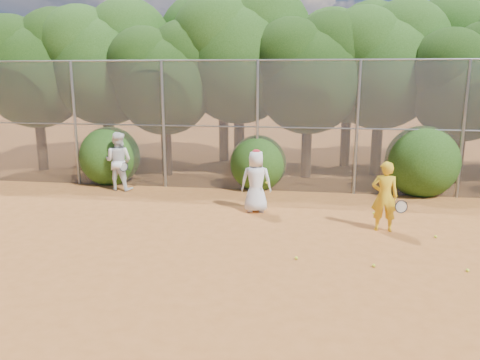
# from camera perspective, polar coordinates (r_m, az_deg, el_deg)

# --- Properties ---
(ground) EXTENTS (80.00, 80.00, 0.00)m
(ground) POSITION_cam_1_polar(r_m,az_deg,el_deg) (9.07, 3.92, -10.46)
(ground) COLOR #A15824
(ground) RESTS_ON ground
(fence_back) EXTENTS (20.05, 0.09, 4.03)m
(fence_back) POSITION_cam_1_polar(r_m,az_deg,el_deg) (14.42, 5.62, 6.60)
(fence_back) COLOR gray
(fence_back) RESTS_ON ground
(tree_0) EXTENTS (4.38, 3.81, 6.00)m
(tree_0) POSITION_cam_1_polar(r_m,az_deg,el_deg) (19.23, -23.59, 12.74)
(tree_0) COLOR black
(tree_0) RESTS_ON ground
(tree_1) EXTENTS (4.64, 4.03, 6.35)m
(tree_1) POSITION_cam_1_polar(r_m,az_deg,el_deg) (18.50, -16.02, 14.05)
(tree_1) COLOR black
(tree_1) RESTS_ON ground
(tree_2) EXTENTS (3.99, 3.47, 5.47)m
(tree_2) POSITION_cam_1_polar(r_m,az_deg,el_deg) (16.94, -9.04, 12.59)
(tree_2) COLOR black
(tree_2) RESTS_ON ground
(tree_3) EXTENTS (4.89, 4.26, 6.70)m
(tree_3) POSITION_cam_1_polar(r_m,az_deg,el_deg) (17.38, 0.12, 15.41)
(tree_3) COLOR black
(tree_3) RESTS_ON ground
(tree_4) EXTENTS (4.19, 3.64, 5.73)m
(tree_4) POSITION_cam_1_polar(r_m,az_deg,el_deg) (16.56, 8.58, 13.21)
(tree_4) COLOR black
(tree_4) RESTS_ON ground
(tree_5) EXTENTS (4.51, 3.92, 6.17)m
(tree_5) POSITION_cam_1_polar(r_m,az_deg,el_deg) (17.53, 17.08, 13.72)
(tree_5) COLOR black
(tree_5) RESTS_ON ground
(tree_6) EXTENTS (3.86, 3.36, 5.29)m
(tree_6) POSITION_cam_1_polar(r_m,az_deg,el_deg) (17.07, 25.89, 11.11)
(tree_6) COLOR black
(tree_6) RESTS_ON ground
(tree_9) EXTENTS (4.83, 4.20, 6.62)m
(tree_9) POSITION_cam_1_polar(r_m,az_deg,el_deg) (21.02, -15.94, 14.31)
(tree_9) COLOR black
(tree_9) RESTS_ON ground
(tree_10) EXTENTS (5.15, 4.48, 7.06)m
(tree_10) POSITION_cam_1_polar(r_m,az_deg,el_deg) (19.72, -1.86, 15.75)
(tree_10) COLOR black
(tree_10) RESTS_ON ground
(tree_11) EXTENTS (4.64, 4.03, 6.35)m
(tree_11) POSITION_cam_1_polar(r_m,az_deg,el_deg) (19.02, 13.35, 14.15)
(tree_11) COLOR black
(tree_11) RESTS_ON ground
(tree_12) EXTENTS (5.02, 4.37, 6.88)m
(tree_12) POSITION_cam_1_polar(r_m,az_deg,el_deg) (20.46, 26.34, 14.06)
(tree_12) COLOR black
(tree_12) RESTS_ON ground
(bush_0) EXTENTS (2.00, 2.00, 2.00)m
(bush_0) POSITION_cam_1_polar(r_m,az_deg,el_deg) (16.27, -15.59, 3.14)
(bush_0) COLOR #1D4110
(bush_0) RESTS_ON ground
(bush_1) EXTENTS (1.80, 1.80, 1.80)m
(bush_1) POSITION_cam_1_polar(r_m,az_deg,el_deg) (14.95, 2.21, 2.40)
(bush_1) COLOR #1D4110
(bush_1) RESTS_ON ground
(bush_2) EXTENTS (2.20, 2.20, 2.20)m
(bush_2) POSITION_cam_1_polar(r_m,az_deg,el_deg) (15.20, 21.32, 2.47)
(bush_2) COLOR #1D4110
(bush_2) RESTS_ON ground
(player_yellow) EXTENTS (0.82, 0.48, 1.65)m
(player_yellow) POSITION_cam_1_polar(r_m,az_deg,el_deg) (11.30, 17.22, -1.92)
(player_yellow) COLOR gold
(player_yellow) RESTS_ON ground
(player_teen) EXTENTS (0.83, 0.56, 1.68)m
(player_teen) POSITION_cam_1_polar(r_m,az_deg,el_deg) (12.32, 1.98, -0.13)
(player_teen) COLOR white
(player_teen) RESTS_ON ground
(player_white) EXTENTS (0.95, 0.80, 1.84)m
(player_white) POSITION_cam_1_polar(r_m,az_deg,el_deg) (15.20, -14.60, 2.24)
(player_white) COLOR white
(player_white) RESTS_ON ground
(ball_0) EXTENTS (0.07, 0.07, 0.07)m
(ball_0) POSITION_cam_1_polar(r_m,az_deg,el_deg) (11.39, 22.74, -6.38)
(ball_0) COLOR #CBDC28
(ball_0) RESTS_ON ground
(ball_1) EXTENTS (0.07, 0.07, 0.07)m
(ball_1) POSITION_cam_1_polar(r_m,az_deg,el_deg) (12.32, 16.57, -4.51)
(ball_1) COLOR #CBDC28
(ball_1) RESTS_ON ground
(ball_2) EXTENTS (0.07, 0.07, 0.07)m
(ball_2) POSITION_cam_1_polar(r_m,az_deg,el_deg) (9.35, 15.98, -9.99)
(ball_2) COLOR #CBDC28
(ball_2) RESTS_ON ground
(ball_3) EXTENTS (0.07, 0.07, 0.07)m
(ball_3) POSITION_cam_1_polar(r_m,az_deg,el_deg) (9.75, 25.99, -9.88)
(ball_3) COLOR #CBDC28
(ball_3) RESTS_ON ground
(ball_4) EXTENTS (0.07, 0.07, 0.07)m
(ball_4) POSITION_cam_1_polar(r_m,az_deg,el_deg) (9.42, 6.88, -9.41)
(ball_4) COLOR #CBDC28
(ball_4) RESTS_ON ground
(ball_5) EXTENTS (0.07, 0.07, 0.07)m
(ball_5) POSITION_cam_1_polar(r_m,az_deg,el_deg) (12.74, 15.98, -3.91)
(ball_5) COLOR #CBDC28
(ball_5) RESTS_ON ground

